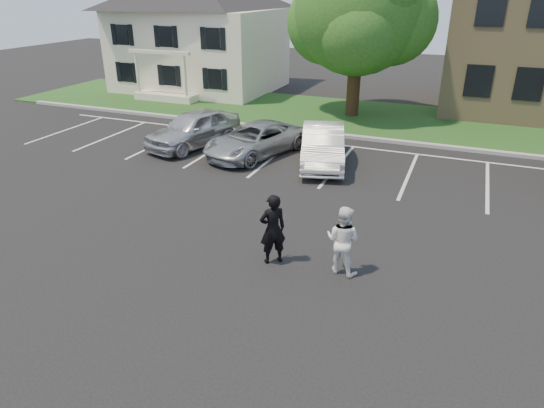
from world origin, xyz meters
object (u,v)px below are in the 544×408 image
object	(u,v)px
house	(199,31)
man_black_suit	(273,229)
car_silver_west	(194,129)
car_silver_minivan	(255,140)
tree	(361,13)
car_white_sedan	(323,145)
man_white_shirt	(343,240)

from	to	relation	value
house	man_black_suit	xyz separation A→B (m)	(13.36, -19.80, -2.87)
car_silver_west	car_silver_minivan	bearing A→B (deg)	13.50
tree	man_black_suit	size ratio (longest dim) A/B	4.61
car_silver_minivan	house	bearing A→B (deg)	146.29
car_silver_minivan	car_white_sedan	xyz separation A→B (m)	(2.98, 0.02, 0.10)
tree	house	bearing A→B (deg)	162.53
house	car_silver_minivan	bearing A→B (deg)	-51.97
tree	man_white_shirt	distance (m)	16.89
house	car_silver_west	xyz separation A→B (m)	(6.33, -11.83, -3.02)
house	tree	world-z (taller)	tree
house	car_silver_minivan	world-z (taller)	house
car_silver_minivan	man_black_suit	bearing A→B (deg)	-44.72
house	man_black_suit	world-z (taller)	house
man_black_suit	car_white_sedan	xyz separation A→B (m)	(-1.01, 7.85, -0.18)
man_white_shirt	car_white_sedan	world-z (taller)	man_white_shirt
tree	man_white_shirt	size ratio (longest dim) A/B	4.89
tree	car_silver_minivan	world-z (taller)	tree
house	car_silver_west	distance (m)	13.75
tree	car_white_sedan	bearing A→B (deg)	-85.38
house	tree	size ratio (longest dim) A/B	1.17
car_silver_west	car_silver_minivan	world-z (taller)	car_silver_west
house	man_white_shirt	bearing A→B (deg)	-52.31
car_silver_west	car_white_sedan	bearing A→B (deg)	15.01
house	man_white_shirt	xyz separation A→B (m)	(15.14, -19.60, -2.93)
man_white_shirt	car_white_sedan	size ratio (longest dim) A/B	0.38
tree	man_black_suit	distance (m)	16.80
man_white_shirt	car_silver_minivan	distance (m)	9.57
man_white_shirt	car_silver_minivan	bearing A→B (deg)	-43.14
car_silver_west	car_silver_minivan	xyz separation A→B (m)	(3.03, -0.14, -0.13)
man_black_suit	man_white_shirt	xyz separation A→B (m)	(1.78, 0.21, -0.05)
tree	car_silver_minivan	xyz separation A→B (m)	(-2.31, -8.30, -4.68)
house	car_white_sedan	bearing A→B (deg)	-44.07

